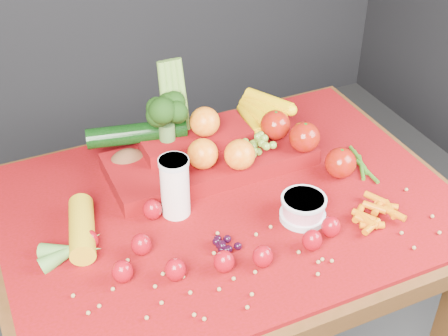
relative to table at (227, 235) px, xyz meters
name	(u,v)px	position (x,y,z in m)	size (l,w,h in m)	color
table	(227,235)	(0.00, 0.00, 0.00)	(1.10, 0.80, 0.75)	#39240D
red_cloth	(227,204)	(0.00, 0.00, 0.10)	(1.05, 0.75, 0.01)	maroon
milk_glass	(175,185)	(-0.12, 0.02, 0.19)	(0.07, 0.07, 0.15)	white
yogurt_bowl	(303,207)	(0.13, -0.12, 0.14)	(0.11, 0.11, 0.06)	silver
strawberry_scatter	(202,245)	(-0.12, -0.14, 0.13)	(0.54, 0.28, 0.05)	#9C0716
dark_grape_cluster	(228,243)	(-0.06, -0.14, 0.12)	(0.06, 0.05, 0.03)	black
soybean_scatter	(266,255)	(0.00, -0.20, 0.11)	(0.84, 0.24, 0.01)	olive
corn_ear	(74,243)	(-0.37, -0.01, 0.13)	(0.22, 0.25, 0.06)	gold
potato	(128,161)	(-0.18, 0.22, 0.14)	(0.09, 0.07, 0.06)	#57341E
baby_carrot_pile	(380,214)	(0.29, -0.20, 0.12)	(0.17, 0.17, 0.03)	#C65F07
green_bean_pile	(365,164)	(0.38, -0.01, 0.11)	(0.14, 0.12, 0.01)	#2E6116
produce_mound	(217,144)	(0.04, 0.15, 0.17)	(0.61, 0.35, 0.27)	maroon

